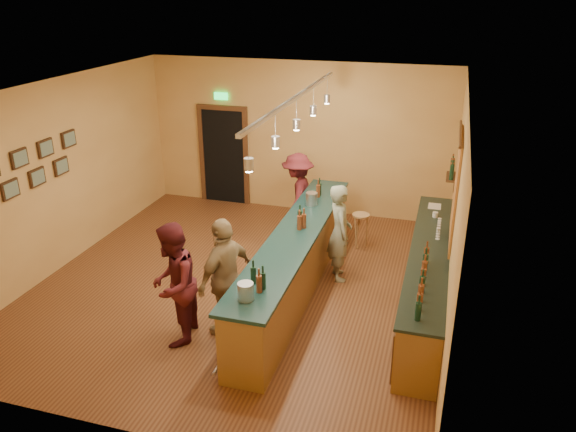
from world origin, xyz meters
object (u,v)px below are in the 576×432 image
(bartender, at_px, (340,232))
(customer_a, at_px, (173,284))
(customer_b, at_px, (226,277))
(customer_c, at_px, (298,196))
(bar_stool, at_px, (361,221))
(back_counter, at_px, (428,276))
(tasting_bar, at_px, (296,258))

(bartender, distance_m, customer_a, 3.00)
(customer_a, height_order, customer_b, customer_b)
(customer_c, height_order, bar_stool, customer_c)
(customer_b, bearing_deg, customer_a, -37.74)
(back_counter, bearing_deg, bartender, 161.86)
(bar_stool, bearing_deg, tasting_bar, -110.27)
(customer_c, bearing_deg, tasting_bar, 11.15)
(tasting_bar, distance_m, customer_b, 1.52)
(bartender, height_order, customer_b, customer_b)
(tasting_bar, distance_m, bartender, 0.90)
(customer_b, height_order, customer_c, customer_b)
(customer_c, xyz_separation_m, bar_stool, (1.27, -0.16, -0.32))
(tasting_bar, xyz_separation_m, customer_c, (-0.55, 2.10, 0.23))
(back_counter, distance_m, bar_stool, 2.21)
(bartender, xyz_separation_m, customer_a, (-1.80, -2.41, 0.05))
(customer_a, bearing_deg, bartender, 133.07)
(bartender, distance_m, bar_stool, 1.33)
(tasting_bar, relative_size, bartender, 3.08)
(back_counter, distance_m, customer_c, 3.25)
(back_counter, relative_size, customer_b, 2.60)
(back_counter, distance_m, tasting_bar, 2.06)
(tasting_bar, bearing_deg, bartender, 49.44)
(customer_b, relative_size, bar_stool, 2.64)
(back_counter, xyz_separation_m, customer_a, (-3.27, -1.92, 0.39))
(bartender, bearing_deg, bar_stool, -29.08)
(tasting_bar, xyz_separation_m, customer_a, (-1.23, -1.74, 0.27))
(customer_c, bearing_deg, back_counter, 49.99)
(tasting_bar, bearing_deg, customer_b, -114.73)
(back_counter, distance_m, customer_b, 3.11)
(back_counter, height_order, bar_stool, back_counter)
(tasting_bar, distance_m, customer_a, 2.15)
(customer_a, xyz_separation_m, customer_b, (0.60, 0.39, 0.00))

